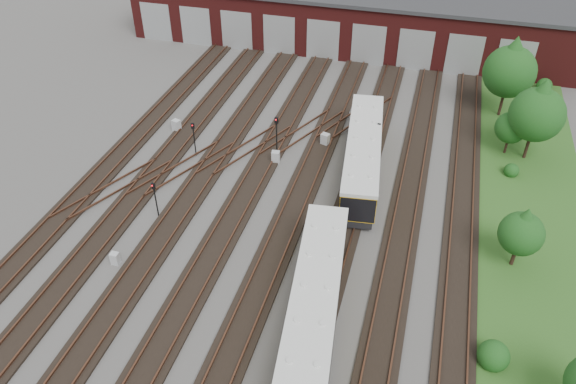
# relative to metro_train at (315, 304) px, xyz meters

# --- Properties ---
(ground) EXTENTS (120.00, 120.00, 0.00)m
(ground) POSITION_rel_metro_train_xyz_m (-6.00, 2.64, -1.85)
(ground) COLOR #44413F
(ground) RESTS_ON ground
(track_network) EXTENTS (30.40, 70.00, 0.33)m
(track_network) POSITION_rel_metro_train_xyz_m (-6.17, 3.23, -1.75)
(track_network) COLOR black
(track_network) RESTS_ON ground
(maintenance_shed) EXTENTS (51.00, 12.50, 6.35)m
(maintenance_shed) POSITION_rel_metro_train_xyz_m (-6.01, 42.61, 1.35)
(maintenance_shed) COLOR #501414
(maintenance_shed) RESTS_ON ground
(grass_verge) EXTENTS (8.00, 55.00, 0.05)m
(grass_verge) POSITION_rel_metro_train_xyz_m (13.00, 12.64, -1.83)
(grass_verge) COLOR #2B531B
(grass_verge) RESTS_ON ground
(metro_train) EXTENTS (4.26, 46.59, 2.97)m
(metro_train) POSITION_rel_metro_train_xyz_m (0.00, 0.00, 0.00)
(metro_train) COLOR black
(metro_train) RESTS_ON ground
(signal_mast_0) EXTENTS (0.28, 0.27, 3.04)m
(signal_mast_0) POSITION_rel_metro_train_xyz_m (-13.24, 6.60, 0.10)
(signal_mast_0) COLOR black
(signal_mast_0) RESTS_ON ground
(signal_mast_1) EXTENTS (0.27, 0.25, 3.09)m
(signal_mast_1) POSITION_rel_metro_train_xyz_m (-13.86, 14.85, 0.13)
(signal_mast_1) COLOR black
(signal_mast_1) RESTS_ON ground
(signal_mast_2) EXTENTS (0.30, 0.29, 3.57)m
(signal_mast_2) POSITION_rel_metro_train_xyz_m (-7.33, 16.81, 0.43)
(signal_mast_2) COLOR black
(signal_mast_2) RESTS_ON ground
(signal_mast_3) EXTENTS (0.28, 0.26, 3.35)m
(signal_mast_3) POSITION_rel_metro_train_xyz_m (0.78, 18.46, 0.29)
(signal_mast_3) COLOR black
(signal_mast_3) RESTS_ON ground
(relay_cabinet_0) EXTENTS (0.54, 0.46, 0.90)m
(relay_cabinet_0) POSITION_rel_metro_train_xyz_m (-13.79, 1.46, -1.40)
(relay_cabinet_0) COLOR #B4B7BA
(relay_cabinet_0) RESTS_ON ground
(relay_cabinet_1) EXTENTS (0.79, 0.72, 1.10)m
(relay_cabinet_1) POSITION_rel_metro_train_xyz_m (-17.05, 18.01, -1.30)
(relay_cabinet_1) COLOR #B4B7BA
(relay_cabinet_1) RESTS_ON ground
(relay_cabinet_2) EXTENTS (0.71, 0.62, 1.08)m
(relay_cabinet_2) POSITION_rel_metro_train_xyz_m (-7.06, 15.60, -1.32)
(relay_cabinet_2) COLOR #B4B7BA
(relay_cabinet_2) RESTS_ON ground
(relay_cabinet_3) EXTENTS (0.85, 0.78, 1.14)m
(relay_cabinet_3) POSITION_rel_metro_train_xyz_m (-0.60, 16.64, -1.28)
(relay_cabinet_3) COLOR #B4B7BA
(relay_cabinet_3) RESTS_ON ground
(relay_cabinet_4) EXTENTS (0.80, 0.73, 1.11)m
(relay_cabinet_4) POSITION_rel_metro_train_xyz_m (-3.74, 19.33, -1.30)
(relay_cabinet_4) COLOR #B4B7BA
(relay_cabinet_4) RESTS_ON ground
(tree_0) EXTENTS (4.66, 4.66, 7.72)m
(tree_0) POSITION_rel_metro_train_xyz_m (10.79, 28.90, 3.11)
(tree_0) COLOR black
(tree_0) RESTS_ON ground
(tree_1) EXTENTS (2.64, 2.64, 4.38)m
(tree_1) POSITION_rel_metro_train_xyz_m (11.17, 22.29, 0.96)
(tree_1) COLOR black
(tree_1) RESTS_ON ground
(tree_2) EXTENTS (4.37, 4.37, 7.23)m
(tree_2) POSITION_rel_metro_train_xyz_m (12.72, 21.96, 2.80)
(tree_2) COLOR black
(tree_2) RESTS_ON ground
(tree_3) EXTENTS (2.86, 2.86, 4.74)m
(tree_3) POSITION_rel_metro_train_xyz_m (11.30, 8.48, 1.19)
(tree_3) COLOR black
(tree_3) RESTS_ON ground
(bush_0) EXTENTS (1.75, 1.75, 1.75)m
(bush_0) POSITION_rel_metro_train_xyz_m (10.00, 0.18, -0.98)
(bush_0) COLOR #174513
(bush_0) RESTS_ON ground
(bush_1) EXTENTS (1.18, 1.18, 1.18)m
(bush_1) POSITION_rel_metro_train_xyz_m (11.56, 19.08, -1.26)
(bush_1) COLOR #174513
(bush_1) RESTS_ON ground
(bush_2) EXTENTS (1.50, 1.50, 1.50)m
(bush_2) POSITION_rel_metro_train_xyz_m (15.20, 35.34, -1.10)
(bush_2) COLOR #174513
(bush_2) RESTS_ON ground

